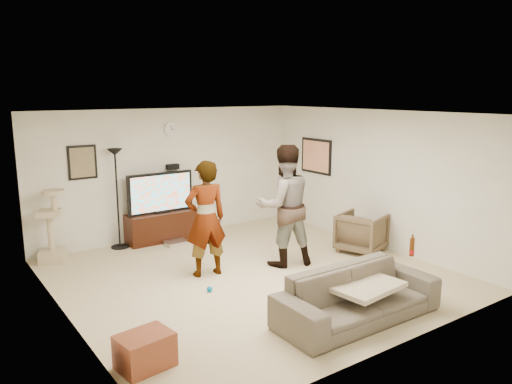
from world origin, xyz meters
TOP-DOWN VIEW (x-y plane):
  - floor at (0.00, 0.00)m, footprint 5.50×5.50m
  - ceiling at (0.00, 0.00)m, footprint 5.50×5.50m
  - wall_back at (0.00, 2.75)m, footprint 5.50×0.04m
  - wall_front at (0.00, -2.75)m, footprint 5.50×0.04m
  - wall_left at (-2.75, 0.00)m, footprint 0.04×5.50m
  - wall_right at (2.75, 0.00)m, footprint 0.04×5.50m
  - wall_clock at (0.00, 2.72)m, footprint 0.26×0.04m
  - wall_speaker at (0.00, 2.69)m, footprint 0.25×0.10m
  - picture_back at (-1.70, 2.73)m, footprint 0.42×0.03m
  - picture_right at (2.73, 1.60)m, footprint 0.03×0.78m
  - tv_stand at (-0.36, 2.50)m, footprint 1.34×0.45m
  - console_box at (-0.26, 2.11)m, footprint 0.40×0.30m
  - tv at (-0.36, 2.50)m, footprint 1.29×0.08m
  - tv_screen at (-0.36, 2.46)m, footprint 1.19×0.01m
  - floor_lamp at (-1.18, 2.55)m, footprint 0.32×0.32m
  - cat_tree at (-2.38, 2.45)m, footprint 0.52×0.52m
  - person_left at (-0.56, 0.43)m, footprint 0.71×0.51m
  - person_right at (0.73, 0.12)m, footprint 1.13×0.98m
  - sofa at (0.22, -2.03)m, footprint 2.20×0.88m
  - throw_blanket at (0.32, -2.03)m, footprint 0.97×0.80m
  - beer_bottle at (1.23, -2.03)m, footprint 0.06×0.06m
  - armchair at (2.28, -0.15)m, footprint 0.96×0.95m
  - side_table at (-2.40, -1.53)m, footprint 0.59×0.48m
  - toy_ball at (-0.86, -0.20)m, footprint 0.08×0.08m

SIDE VIEW (x-z plane):
  - floor at x=0.00m, z-range -0.02..0.00m
  - console_box at x=-0.26m, z-range 0.00..0.07m
  - toy_ball at x=-0.86m, z-range 0.00..0.08m
  - side_table at x=-2.40m, z-range 0.00..0.36m
  - tv_stand at x=-0.36m, z-range 0.00..0.56m
  - sofa at x=0.22m, z-range 0.00..0.64m
  - armchair at x=2.28m, z-range 0.00..0.70m
  - throw_blanket at x=0.32m, z-range 0.40..0.46m
  - cat_tree at x=-2.38m, z-range 0.00..1.23m
  - beer_bottle at x=1.23m, z-range 0.64..0.89m
  - person_left at x=-0.56m, z-range 0.00..1.80m
  - floor_lamp at x=-1.18m, z-range 0.00..1.82m
  - tv at x=-0.36m, z-range 0.56..1.32m
  - tv_screen at x=-0.36m, z-range 0.60..1.28m
  - person_right at x=0.73m, z-range 0.00..1.99m
  - wall_back at x=0.00m, z-range 0.00..2.50m
  - wall_front at x=0.00m, z-range 0.00..2.50m
  - wall_left at x=-2.75m, z-range 0.00..2.50m
  - wall_right at x=2.75m, z-range 0.00..2.50m
  - wall_speaker at x=0.00m, z-range 1.33..1.43m
  - picture_right at x=2.73m, z-range 1.19..1.81m
  - picture_back at x=-1.70m, z-range 1.34..1.86m
  - wall_clock at x=0.00m, z-range 1.97..2.23m
  - ceiling at x=0.00m, z-range 2.50..2.52m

